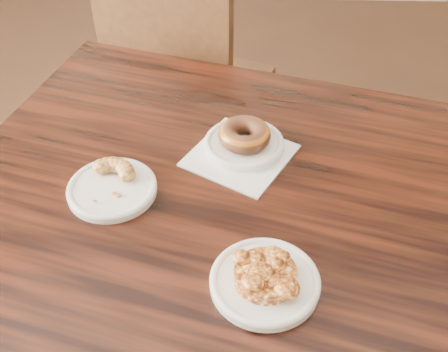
{
  "coord_description": "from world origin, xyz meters",
  "views": [
    {
      "loc": [
        -0.18,
        -0.6,
        1.43
      ],
      "look_at": [
        -0.21,
        0.09,
        0.8
      ],
      "focal_mm": 45.0,
      "sensor_mm": 36.0,
      "label": 1
    }
  ],
  "objects_px": {
    "cruller_fragment": "(111,181)",
    "cafe_table": "(205,336)",
    "glazed_donut": "(244,134)",
    "chair_far": "(195,89)",
    "apple_fritter": "(266,273)"
  },
  "relations": [
    {
      "from": "cruller_fragment",
      "to": "cafe_table",
      "type": "bearing_deg",
      "value": -16.61
    },
    {
      "from": "cafe_table",
      "to": "glazed_donut",
      "type": "bearing_deg",
      "value": 83.5
    },
    {
      "from": "cafe_table",
      "to": "chair_far",
      "type": "height_order",
      "value": "chair_far"
    },
    {
      "from": "chair_far",
      "to": "apple_fritter",
      "type": "distance_m",
      "value": 1.04
    },
    {
      "from": "cafe_table",
      "to": "apple_fritter",
      "type": "xyz_separation_m",
      "value": [
        0.1,
        -0.14,
        0.4
      ]
    },
    {
      "from": "cafe_table",
      "to": "chair_far",
      "type": "relative_size",
      "value": 1.03
    },
    {
      "from": "apple_fritter",
      "to": "cruller_fragment",
      "type": "relative_size",
      "value": 1.27
    },
    {
      "from": "glazed_donut",
      "to": "cruller_fragment",
      "type": "distance_m",
      "value": 0.26
    },
    {
      "from": "cafe_table",
      "to": "apple_fritter",
      "type": "relative_size",
      "value": 7.27
    },
    {
      "from": "glazed_donut",
      "to": "cafe_table",
      "type": "bearing_deg",
      "value": -112.53
    },
    {
      "from": "chair_far",
      "to": "glazed_donut",
      "type": "bearing_deg",
      "value": 124.97
    },
    {
      "from": "cruller_fragment",
      "to": "apple_fritter",
      "type": "bearing_deg",
      "value": -35.97
    },
    {
      "from": "chair_far",
      "to": "apple_fritter",
      "type": "bearing_deg",
      "value": 122.69
    },
    {
      "from": "cruller_fragment",
      "to": "glazed_donut",
      "type": "bearing_deg",
      "value": 29.0
    },
    {
      "from": "glazed_donut",
      "to": "apple_fritter",
      "type": "bearing_deg",
      "value": -84.05
    }
  ]
}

